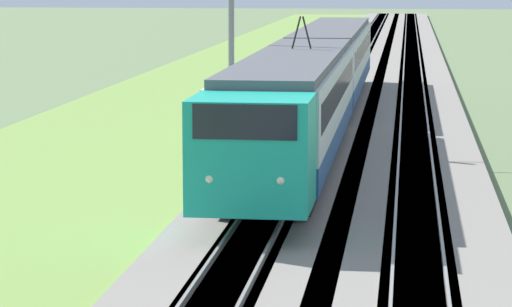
# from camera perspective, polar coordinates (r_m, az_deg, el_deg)

# --- Properties ---
(ballast_main) EXTENTS (240.00, 4.40, 0.30)m
(ballast_main) POSITION_cam_1_polar(r_m,az_deg,el_deg) (54.03, 3.38, 1.94)
(ballast_main) COLOR gray
(ballast_main) RESTS_ON ground
(ballast_adjacent) EXTENTS (240.00, 4.40, 0.30)m
(ballast_adjacent) POSITION_cam_1_polar(r_m,az_deg,el_deg) (53.91, 7.43, 1.87)
(ballast_adjacent) COLOR gray
(ballast_adjacent) RESTS_ON ground
(track_main) EXTENTS (240.00, 1.57, 0.45)m
(track_main) POSITION_cam_1_polar(r_m,az_deg,el_deg) (54.03, 3.38, 1.95)
(track_main) COLOR #4C4238
(track_main) RESTS_ON ground
(track_adjacent) EXTENTS (240.00, 1.57, 0.45)m
(track_adjacent) POSITION_cam_1_polar(r_m,az_deg,el_deg) (53.91, 7.43, 1.88)
(track_adjacent) COLOR #4C4238
(track_adjacent) RESTS_ON ground
(grass_verge) EXTENTS (240.00, 12.32, 0.12)m
(grass_verge) POSITION_cam_1_polar(r_m,az_deg,el_deg) (54.84, -3.41, 1.95)
(grass_verge) COLOR olive
(grass_verge) RESTS_ON ground
(passenger_train) EXTENTS (41.42, 2.90, 4.92)m
(passenger_train) POSITION_cam_1_polar(r_m,az_deg,el_deg) (47.26, 2.87, 3.60)
(passenger_train) COLOR #19A88E
(passenger_train) RESTS_ON ground
(catenary_mast_mid) EXTENTS (0.22, 2.56, 8.59)m
(catenary_mast_mid) POSITION_cam_1_polar(r_m,az_deg,el_deg) (43.23, -1.10, 5.98)
(catenary_mast_mid) COLOR slate
(catenary_mast_mid) RESTS_ON ground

